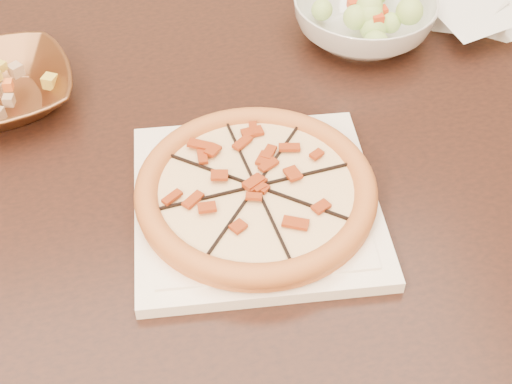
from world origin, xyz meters
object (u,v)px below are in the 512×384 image
Objects in this scene: dining_table at (181,185)px; pizza at (256,190)px; salad_bowl at (364,19)px; plate at (256,202)px.

pizza is (0.08, -0.15, 0.13)m from dining_table.
pizza is 1.32× the size of salad_bowl.
salad_bowl is (0.34, 0.19, 0.13)m from dining_table.
pizza is at bearing -126.87° from salad_bowl.
salad_bowl reaches higher than dining_table.
pizza is 0.43m from salad_bowl.
plate is at bearing -19.96° from pizza.
salad_bowl is (0.26, 0.35, 0.03)m from plate.
plate is at bearing -61.48° from dining_table.
plate is 0.02m from pizza.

